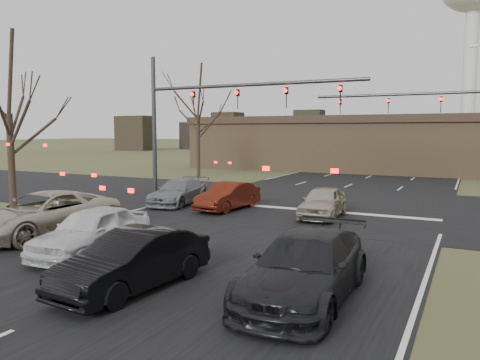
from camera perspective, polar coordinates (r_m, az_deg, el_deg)
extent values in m
plane|color=#454725|center=(12.32, -14.92, -12.52)|extent=(360.00, 360.00, 0.00)
cube|color=black|center=(69.25, 20.10, 2.44)|extent=(14.00, 300.00, 0.02)
cube|color=black|center=(25.25, 8.25, -2.85)|extent=(200.00, 14.00, 0.02)
cube|color=olive|center=(47.09, 19.53, 3.75)|extent=(42.00, 10.00, 4.60)
cube|color=#38281E|center=(47.07, 19.65, 6.97)|extent=(42.40, 10.40, 0.70)
cylinder|color=silver|center=(129.38, 26.19, 11.22)|extent=(3.20, 3.20, 34.00)
cylinder|color=#383A3D|center=(27.15, -10.41, 6.18)|extent=(0.24, 0.24, 8.00)
cylinder|color=#383A3D|center=(24.14, 1.18, 11.54)|extent=(12.00, 0.18, 0.18)
imported|color=black|center=(25.69, -5.64, 9.61)|extent=(0.16, 0.20, 1.00)
imported|color=black|center=(24.38, -0.26, 9.83)|extent=(0.16, 0.20, 1.00)
imported|color=black|center=(23.30, 5.70, 9.98)|extent=(0.16, 0.20, 1.00)
imported|color=black|center=(22.48, 12.15, 10.02)|extent=(0.16, 0.20, 1.00)
cylinder|color=#383A3D|center=(32.08, 19.08, 9.84)|extent=(11.00, 0.18, 0.18)
imported|color=black|center=(31.80, 23.30, 8.45)|extent=(0.16, 0.20, 1.00)
imported|color=black|center=(32.15, 17.64, 8.63)|extent=(0.16, 0.20, 1.00)
imported|color=black|center=(32.80, 12.14, 8.72)|extent=(0.16, 0.20, 1.00)
cube|color=gray|center=(36.15, 26.64, 14.42)|extent=(0.50, 0.25, 0.15)
cylinder|color=black|center=(24.33, -26.09, 1.77)|extent=(0.32, 0.32, 4.68)
cylinder|color=black|center=(39.63, -5.12, 4.16)|extent=(0.32, 0.32, 5.23)
imported|color=#BCB198|center=(18.78, -22.82, -3.85)|extent=(3.09, 6.01, 1.62)
imported|color=silver|center=(15.39, -17.58, -5.95)|extent=(2.11, 4.57, 1.52)
imported|color=black|center=(11.88, -12.85, -9.55)|extent=(1.88, 4.47, 1.44)
imported|color=black|center=(11.03, 7.95, -10.43)|extent=(2.26, 5.30, 1.52)
imported|color=gray|center=(24.89, -7.49, -1.46)|extent=(2.41, 4.76, 1.32)
imported|color=#4D160B|center=(23.02, -1.49, -1.99)|extent=(1.78, 4.18, 1.34)
imported|color=#B3A991|center=(21.30, 10.08, -2.67)|extent=(1.90, 4.17, 1.39)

